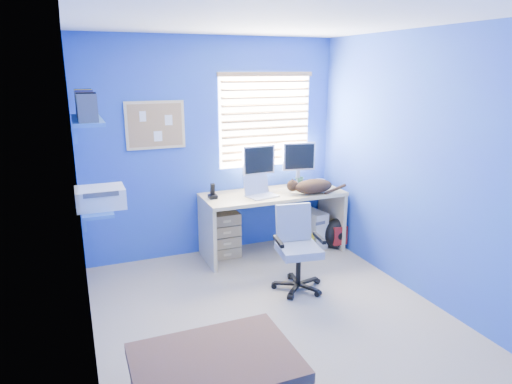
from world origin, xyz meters
name	(u,v)px	position (x,y,z in m)	size (l,w,h in m)	color
floor	(268,311)	(0.00, 0.00, 0.00)	(3.00, 3.20, 0.00)	tan
ceiling	(270,21)	(0.00, 0.00, 2.50)	(3.00, 3.20, 0.00)	white
wall_back	(213,148)	(0.00, 1.60, 1.25)	(3.00, 0.01, 2.50)	blue
wall_front	(390,243)	(0.00, -1.60, 1.25)	(3.00, 0.01, 2.50)	blue
wall_left	(79,196)	(-1.50, 0.00, 1.25)	(0.01, 3.20, 2.50)	blue
wall_right	(411,164)	(1.50, 0.00, 1.25)	(0.01, 3.20, 2.50)	blue
desk	(273,223)	(0.61, 1.26, 0.37)	(1.66, 0.65, 0.74)	#DAC381
laptop	(262,187)	(0.43, 1.15, 0.85)	(0.33, 0.26, 0.22)	silver
monitor_left	(258,168)	(0.50, 1.43, 1.01)	(0.40, 0.12, 0.54)	silver
monitor_right	(298,164)	(1.04, 1.45, 1.01)	(0.40, 0.12, 0.54)	silver
phone	(213,191)	(-0.11, 1.30, 0.82)	(0.09, 0.11, 0.17)	black
mug	(299,181)	(1.06, 1.46, 0.79)	(0.10, 0.09, 0.10)	#2A5940
cd_spindle	(320,182)	(1.30, 1.38, 0.78)	(0.13, 0.13, 0.07)	silver
cat	(314,186)	(1.04, 1.06, 0.82)	(0.47, 0.25, 0.17)	black
tower_pc	(311,228)	(1.15, 1.29, 0.23)	(0.19, 0.44, 0.45)	beige
drawer_boxes	(224,234)	(0.03, 1.37, 0.27)	(0.35, 0.28, 0.54)	tan
yellow_book	(309,243)	(1.01, 1.09, 0.12)	(0.03, 0.17, 0.24)	yellow
backpack	(336,233)	(1.39, 1.08, 0.19)	(0.32, 0.24, 0.38)	black
office_chair	(297,258)	(0.46, 0.32, 0.31)	(0.55, 0.55, 0.83)	black
window_blinds	(266,120)	(0.65, 1.57, 1.55)	(1.15, 0.05, 1.10)	white
corkboard	(155,125)	(-0.65, 1.58, 1.55)	(0.64, 0.02, 0.52)	#DAC381
wall_shelves	(92,153)	(-1.35, 0.75, 1.43)	(0.42, 0.90, 1.05)	blue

